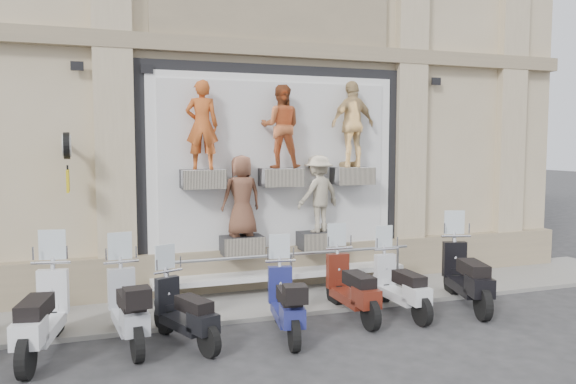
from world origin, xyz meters
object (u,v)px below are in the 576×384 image
scooter_g (401,273)px  scooter_h (467,262)px  scooter_c (128,292)px  clock_sign_bracket (67,154)px  scooter_e (286,288)px  scooter_d (185,298)px  scooter_f (352,273)px  guard_rail (291,277)px  scooter_b (41,297)px

scooter_g → scooter_h: scooter_h is taller
scooter_c → scooter_h: 5.93m
clock_sign_bracket → scooter_h: clock_sign_bracket is taller
scooter_h → scooter_e: bearing=-158.7°
scooter_c → scooter_h: (5.93, -0.06, 0.05)m
scooter_c → scooter_e: bearing=-15.3°
scooter_d → scooter_e: scooter_e is taller
clock_sign_bracket → scooter_f: bearing=-21.5°
scooter_g → scooter_h: 1.35m
guard_rail → scooter_f: (0.63, -1.32, 0.31)m
scooter_e → scooter_h: 3.61m
guard_rail → scooter_g: size_ratio=2.76×
scooter_h → scooter_b: bearing=-163.9°
guard_rail → scooter_b: (-4.23, -1.47, 0.38)m
scooter_e → clock_sign_bracket: bearing=153.6°
scooter_f → scooter_b: bearing=-178.2°
scooter_d → scooter_b: bearing=152.7°
scooter_c → scooter_f: (3.70, 0.08, -0.02)m
scooter_c → scooter_f: 3.70m
scooter_c → scooter_f: bearing=-4.4°
scooter_f → scooter_c: bearing=-178.7°
clock_sign_bracket → scooter_e: 4.41m
scooter_c → scooter_g: (4.59, -0.02, -0.06)m
guard_rail → scooter_g: 2.11m
guard_rail → scooter_c: 3.39m
clock_sign_bracket → scooter_d: (1.63, -2.14, -2.09)m
scooter_b → scooter_c: bearing=13.9°
scooter_f → scooter_g: scooter_f is taller
scooter_b → scooter_e: size_ratio=1.13×
scooter_c → scooter_e: scooter_c is taller
scooter_h → clock_sign_bracket: bearing=-179.9°
scooter_f → scooter_h: 2.24m
scooter_c → scooter_h: bearing=-6.3°
guard_rail → scooter_c: bearing=-155.4°
scooter_d → scooter_h: size_ratio=0.84×
scooter_c → scooter_d: bearing=-24.6°
scooter_h → scooter_c: bearing=-164.6°
scooter_d → scooter_f: 2.92m
guard_rail → scooter_b: scooter_b is taller
guard_rail → scooter_g: (1.53, -1.42, 0.28)m
scooter_b → scooter_e: 3.52m
guard_rail → scooter_d: size_ratio=2.87×
guard_rail → scooter_e: 1.96m
scooter_b → scooter_g: size_ratio=1.14×
clock_sign_bracket → scooter_c: 2.86m
scooter_f → scooter_e: bearing=-160.5°
guard_rail → clock_sign_bracket: bearing=173.2°
guard_rail → scooter_f: 1.50m
scooter_f → scooter_g: (0.90, -0.10, -0.03)m
scooter_d → scooter_e: bearing=-26.0°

